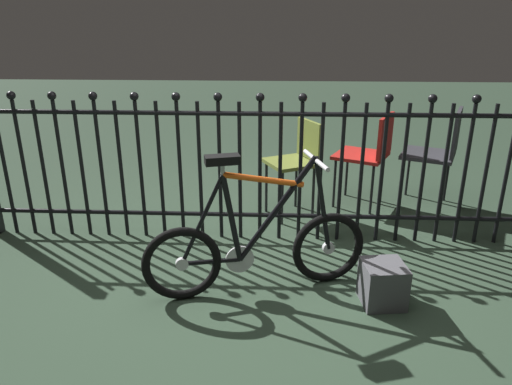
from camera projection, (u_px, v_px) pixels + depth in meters
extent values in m
plane|color=#2C3E2E|center=(251.00, 280.00, 3.17)|extent=(20.00, 20.00, 0.00)
cylinder|color=black|center=(5.00, 169.00, 3.67)|extent=(0.03, 0.03, 1.07)
cylinder|color=black|center=(24.00, 170.00, 3.67)|extent=(0.03, 0.03, 1.07)
sphere|color=black|center=(11.00, 95.00, 3.47)|extent=(0.06, 0.06, 0.06)
cylinder|color=black|center=(44.00, 170.00, 3.66)|extent=(0.03, 0.03, 1.07)
cylinder|color=black|center=(63.00, 170.00, 3.65)|extent=(0.03, 0.03, 1.07)
sphere|color=black|center=(52.00, 96.00, 3.45)|extent=(0.06, 0.06, 0.06)
cylinder|color=black|center=(82.00, 170.00, 3.65)|extent=(0.03, 0.03, 1.07)
cylinder|color=black|center=(102.00, 171.00, 3.64)|extent=(0.03, 0.03, 1.07)
sphere|color=black|center=(93.00, 96.00, 3.44)|extent=(0.06, 0.06, 0.06)
cylinder|color=black|center=(121.00, 171.00, 3.63)|extent=(0.03, 0.03, 1.07)
cylinder|color=black|center=(141.00, 171.00, 3.63)|extent=(0.03, 0.03, 1.07)
sphere|color=black|center=(134.00, 96.00, 3.43)|extent=(0.06, 0.06, 0.06)
cylinder|color=black|center=(161.00, 172.00, 3.62)|extent=(0.03, 0.03, 1.07)
cylinder|color=black|center=(180.00, 172.00, 3.61)|extent=(0.03, 0.03, 1.07)
sphere|color=black|center=(176.00, 97.00, 3.42)|extent=(0.06, 0.06, 0.06)
cylinder|color=black|center=(200.00, 172.00, 3.61)|extent=(0.03, 0.03, 1.07)
cylinder|color=black|center=(220.00, 172.00, 3.60)|extent=(0.03, 0.03, 1.07)
sphere|color=black|center=(218.00, 97.00, 3.40)|extent=(0.06, 0.06, 0.06)
cylinder|color=black|center=(240.00, 173.00, 3.60)|extent=(0.03, 0.03, 1.07)
cylinder|color=black|center=(260.00, 173.00, 3.59)|extent=(0.03, 0.03, 1.07)
sphere|color=black|center=(260.00, 97.00, 3.39)|extent=(0.06, 0.06, 0.06)
cylinder|color=black|center=(280.00, 173.00, 3.58)|extent=(0.03, 0.03, 1.07)
cylinder|color=black|center=(300.00, 174.00, 3.58)|extent=(0.03, 0.03, 1.07)
sphere|color=black|center=(303.00, 98.00, 3.38)|extent=(0.06, 0.06, 0.06)
cylinder|color=black|center=(320.00, 174.00, 3.57)|extent=(0.03, 0.03, 1.07)
cylinder|color=black|center=(341.00, 174.00, 3.56)|extent=(0.03, 0.03, 1.07)
sphere|color=black|center=(346.00, 98.00, 3.36)|extent=(0.06, 0.06, 0.06)
cylinder|color=black|center=(361.00, 175.00, 3.56)|extent=(0.03, 0.03, 1.07)
cylinder|color=black|center=(382.00, 175.00, 3.55)|extent=(0.03, 0.03, 1.07)
sphere|color=black|center=(389.00, 98.00, 3.35)|extent=(0.06, 0.06, 0.06)
cylinder|color=black|center=(402.00, 175.00, 3.54)|extent=(0.03, 0.03, 1.07)
cylinder|color=black|center=(423.00, 175.00, 3.54)|extent=(0.03, 0.03, 1.07)
sphere|color=black|center=(433.00, 99.00, 3.34)|extent=(0.06, 0.06, 0.06)
cylinder|color=black|center=(443.00, 176.00, 3.53)|extent=(0.03, 0.03, 1.07)
cylinder|color=black|center=(464.00, 176.00, 3.52)|extent=(0.03, 0.03, 1.07)
sphere|color=black|center=(477.00, 99.00, 3.32)|extent=(0.06, 0.06, 0.06)
cylinder|color=black|center=(485.00, 176.00, 3.52)|extent=(0.03, 0.03, 1.07)
cylinder|color=black|center=(506.00, 177.00, 3.51)|extent=(0.03, 0.03, 1.07)
cylinder|color=black|center=(256.00, 215.00, 3.71)|extent=(4.17, 0.03, 0.03)
cylinder|color=black|center=(256.00, 114.00, 3.43)|extent=(4.17, 0.03, 0.03)
torus|color=black|center=(182.00, 264.00, 2.88)|extent=(0.48, 0.18, 0.48)
cylinder|color=silver|center=(182.00, 264.00, 2.88)|extent=(0.08, 0.05, 0.08)
torus|color=black|center=(328.00, 248.00, 3.08)|extent=(0.48, 0.18, 0.48)
cylinder|color=silver|center=(328.00, 248.00, 3.08)|extent=(0.08, 0.05, 0.08)
cylinder|color=black|center=(277.00, 209.00, 2.90)|extent=(0.49, 0.17, 0.65)
cylinder|color=#EA5914|center=(264.00, 180.00, 2.82)|extent=(0.49, 0.17, 0.14)
cylinder|color=black|center=(232.00, 219.00, 2.86)|extent=(0.13, 0.07, 0.57)
cylinder|color=black|center=(211.00, 262.00, 2.92)|extent=(0.35, 0.12, 0.04)
cylinder|color=black|center=(202.00, 220.00, 2.82)|extent=(0.28, 0.10, 0.56)
cylinder|color=black|center=(322.00, 204.00, 2.96)|extent=(0.15, 0.07, 0.63)
cylinder|color=silver|center=(316.00, 158.00, 2.84)|extent=(0.03, 0.03, 0.02)
cylinder|color=silver|center=(316.00, 160.00, 2.85)|extent=(0.13, 0.39, 0.03)
cylinder|color=silver|center=(223.00, 169.00, 2.73)|extent=(0.03, 0.03, 0.07)
cube|color=black|center=(222.00, 160.00, 2.71)|extent=(0.22, 0.14, 0.05)
cylinder|color=silver|center=(240.00, 259.00, 2.96)|extent=(0.18, 0.06, 0.18)
cylinder|color=black|center=(334.00, 183.00, 4.29)|extent=(0.02, 0.02, 0.45)
cylinder|color=black|center=(347.00, 173.00, 4.58)|extent=(0.02, 0.02, 0.45)
cylinder|color=black|center=(372.00, 190.00, 4.14)|extent=(0.02, 0.02, 0.45)
cylinder|color=black|center=(382.00, 178.00, 4.42)|extent=(0.02, 0.02, 0.45)
cube|color=#A51E19|center=(361.00, 155.00, 4.27)|extent=(0.57, 0.57, 0.03)
cube|color=#A51E19|center=(385.00, 136.00, 4.11)|extent=(0.21, 0.38, 0.36)
cylinder|color=black|center=(401.00, 183.00, 4.29)|extent=(0.02, 0.02, 0.46)
cylinder|color=black|center=(408.00, 172.00, 4.58)|extent=(0.02, 0.02, 0.46)
cylinder|color=black|center=(443.00, 189.00, 4.14)|extent=(0.02, 0.02, 0.46)
cylinder|color=black|center=(447.00, 178.00, 4.44)|extent=(0.02, 0.02, 0.46)
cube|color=#2D2D33|center=(428.00, 155.00, 4.28)|extent=(0.58, 0.58, 0.03)
cube|color=#2D2D33|center=(456.00, 133.00, 4.11)|extent=(0.19, 0.39, 0.39)
cylinder|color=black|center=(282.00, 198.00, 3.93)|extent=(0.02, 0.02, 0.47)
cylinder|color=black|center=(266.00, 187.00, 4.19)|extent=(0.02, 0.02, 0.47)
cylinder|color=black|center=(313.00, 193.00, 4.05)|extent=(0.02, 0.02, 0.47)
cylinder|color=black|center=(296.00, 182.00, 4.30)|extent=(0.02, 0.02, 0.47)
cube|color=olive|center=(290.00, 163.00, 4.03)|extent=(0.50, 0.50, 0.03)
cube|color=olive|center=(309.00, 139.00, 4.04)|extent=(0.19, 0.33, 0.32)
cube|color=#4C4C51|center=(383.00, 284.00, 2.88)|extent=(0.28, 0.28, 0.26)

